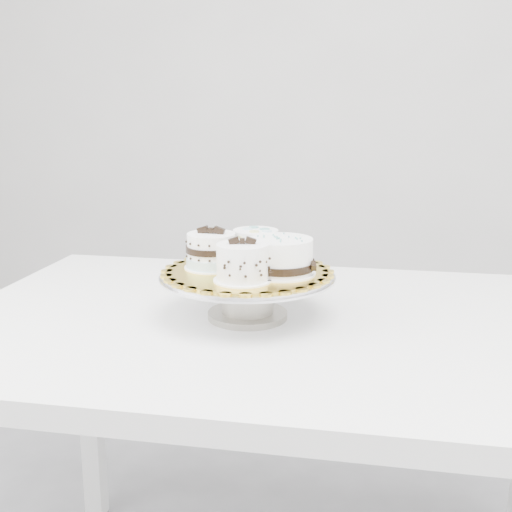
% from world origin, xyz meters
% --- Properties ---
extents(wall_back, '(3.50, 0.02, 2.80)m').
position_xyz_m(wall_back, '(0.00, 1.75, 1.40)').
color(wall_back, silver).
rests_on(wall_back, floor).
extents(table, '(1.27, 0.87, 0.75)m').
position_xyz_m(table, '(0.05, 0.11, 0.67)').
color(table, white).
rests_on(table, floor).
extents(cake_stand, '(0.33, 0.33, 0.09)m').
position_xyz_m(cake_stand, '(-0.00, 0.09, 0.81)').
color(cake_stand, gray).
rests_on(cake_stand, table).
extents(cake_board, '(0.30, 0.30, 0.00)m').
position_xyz_m(cake_board, '(-0.00, 0.09, 0.84)').
color(cake_board, gold).
rests_on(cake_board, cake_stand).
extents(cake_swirl, '(0.11, 0.11, 0.08)m').
position_xyz_m(cake_swirl, '(0.01, 0.02, 0.87)').
color(cake_swirl, white).
rests_on(cake_swirl, cake_board).
extents(cake_banded, '(0.10, 0.10, 0.08)m').
position_xyz_m(cake_banded, '(-0.07, 0.10, 0.87)').
color(cake_banded, white).
rests_on(cake_banded, cake_board).
extents(cake_dots, '(0.11, 0.11, 0.07)m').
position_xyz_m(cake_dots, '(0.00, 0.16, 0.88)').
color(cake_dots, white).
rests_on(cake_dots, cake_board).
extents(cake_ribbon, '(0.14, 0.14, 0.07)m').
position_xyz_m(cake_ribbon, '(0.07, 0.09, 0.87)').
color(cake_ribbon, white).
rests_on(cake_ribbon, cake_board).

